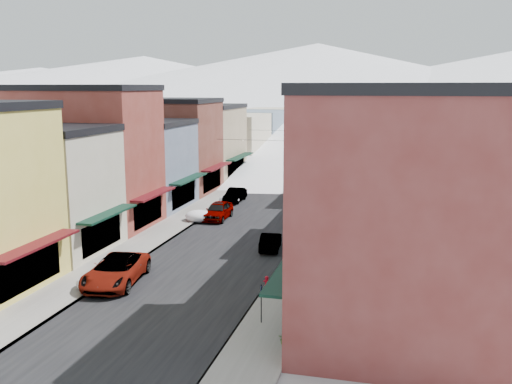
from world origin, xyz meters
The scene contains 39 objects.
ground centered at (0.00, 0.00, 0.00)m, with size 600.00×600.00×0.00m, color gray.
road centered at (0.00, 60.00, 0.01)m, with size 10.00×160.00×0.01m, color black.
sidewalk_left centered at (-6.60, 60.00, 0.07)m, with size 3.20×160.00×0.15m, color gray.
sidewalk_right centered at (6.60, 60.00, 0.07)m, with size 3.20×160.00×0.15m, color gray.
curb_left centered at (-5.05, 60.00, 0.07)m, with size 0.10×160.00×0.15m, color slate.
curb_right centered at (5.05, 60.00, 0.07)m, with size 0.10×160.00×0.15m, color slate.
bldg_l_cream centered at (-13.19, 12.50, 4.76)m, with size 11.30×8.20×9.50m.
bldg_l_brick_near centered at (-13.69, 20.50, 6.26)m, with size 12.30×8.20×12.50m.
bldg_l_grayblue centered at (-13.19, 29.00, 4.51)m, with size 11.30×9.20×9.00m.
bldg_l_brick_far centered at (-14.19, 38.00, 5.51)m, with size 13.30×9.20×11.00m.
bldg_l_tan centered at (-13.19, 48.00, 5.01)m, with size 11.30×11.20×10.00m.
bldg_r_brick_near centered at (13.69, 3.00, 6.26)m, with size 12.30×9.20×12.50m.
bldg_r_green centered at (13.19, 12.00, 4.76)m, with size 11.30×9.20×9.50m.
bldg_r_blue centered at (13.19, 21.00, 5.26)m, with size 11.30×9.20×10.50m.
bldg_r_cream centered at (13.69, 30.00, 4.51)m, with size 12.30×9.20×9.00m.
bldg_r_brick_far centered at (14.19, 39.00, 5.76)m, with size 13.30×9.20×11.50m.
bldg_r_tan centered at (13.19, 49.00, 4.76)m, with size 11.30×11.20×9.50m.
distant_blocks centered at (0.00, 83.00, 4.00)m, with size 34.00×55.00×8.00m.
mountain_ridge centered at (-19.47, 277.18, 14.36)m, with size 670.00×340.00×34.00m.
overhead_cables centered at (0.00, 47.50, 6.20)m, with size 16.40×15.04×0.04m.
car_white_suv centered at (-4.30, 7.15, 0.88)m, with size 2.94×6.37×1.77m, color white.
car_silver_sedan centered at (-3.52, 25.75, 0.84)m, with size 1.99×4.93×1.68m, color #9A9BA2.
car_dark_hatch centered at (-4.30, 34.08, 0.74)m, with size 1.56×4.47×1.47m, color black.
car_silver_wagon centered at (-3.50, 51.23, 0.73)m, with size 2.05×5.05×1.47m, color gray.
car_green_sedan centered at (3.50, 17.10, 0.66)m, with size 1.40×4.01×1.32m, color black.
car_gray_suv centered at (4.30, 27.02, 0.81)m, with size 1.91×4.74×1.61m, color gray.
car_black_sedan centered at (4.30, 38.56, 0.72)m, with size 2.01×4.95×1.44m, color black.
car_lane_silver centered at (-1.74, 58.18, 0.76)m, with size 1.80×4.46×1.52m, color #A2A5AA.
car_lane_white centered at (0.98, 68.04, 0.84)m, with size 2.78×6.04×1.68m, color white.
fire_hydrant centered at (5.20, 8.51, 0.47)m, with size 0.42×0.31×0.71m.
parking_sign centered at (6.14, 3.19, 1.38)m, with size 0.06×0.29×2.10m.
trash_can centered at (5.46, 18.09, 0.58)m, with size 0.50×0.50×0.84m.
streetlamp_near centered at (5.20, 29.56, 2.96)m, with size 0.37×0.37×4.46m.
streetlamp_far centered at (6.00, 47.90, 3.07)m, with size 0.39×0.39×4.64m.
planter_near centered at (7.80, 1.00, 0.42)m, with size 0.49×0.42×0.54m, color #3A6C30.
planter_far centered at (6.47, 8.34, 0.45)m, with size 0.34×0.34×0.60m, color #305024.
snow_pile_near centered at (-4.88, 5.76, 0.48)m, with size 2.39×2.67×1.01m.
snow_pile_mid centered at (-4.88, 24.39, 0.53)m, with size 2.60×2.80×1.10m.
snow_pile_far centered at (-4.58, 33.04, 0.44)m, with size 2.20×2.55×0.93m.
Camera 1 is at (12.77, -24.16, 12.37)m, focal length 40.00 mm.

